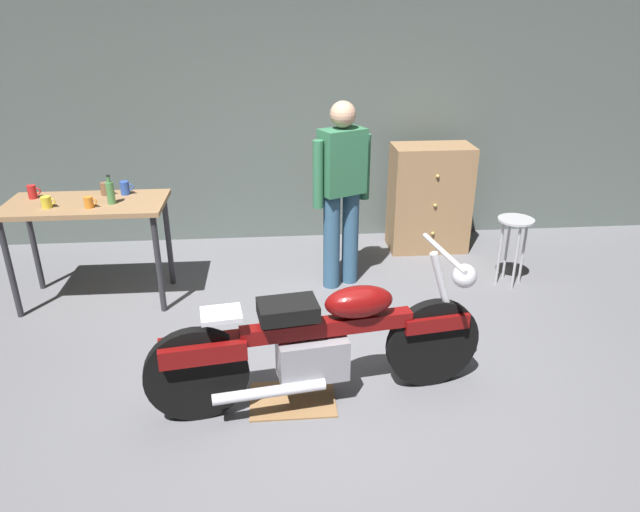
% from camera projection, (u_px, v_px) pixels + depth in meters
% --- Properties ---
extents(ground_plane, '(12.00, 12.00, 0.00)m').
position_uv_depth(ground_plane, '(333.00, 382.00, 3.98)').
color(ground_plane, slate).
extents(back_wall, '(8.00, 0.12, 3.10)m').
position_uv_depth(back_wall, '(306.00, 93.00, 5.90)').
color(back_wall, '#56605B').
rests_on(back_wall, ground_plane).
extents(workbench, '(1.30, 0.64, 0.90)m').
position_uv_depth(workbench, '(87.00, 215.00, 4.78)').
color(workbench, '#99724C').
rests_on(workbench, ground_plane).
extents(motorcycle, '(2.18, 0.69, 1.00)m').
position_uv_depth(motorcycle, '(323.00, 341.00, 3.63)').
color(motorcycle, black).
rests_on(motorcycle, ground_plane).
extents(person_standing, '(0.52, 0.36, 1.67)m').
position_uv_depth(person_standing, '(342.00, 188.00, 5.01)').
color(person_standing, '#335977').
rests_on(person_standing, ground_plane).
extents(shop_stool, '(0.32, 0.32, 0.64)m').
position_uv_depth(shop_stool, '(514.00, 234.00, 5.18)').
color(shop_stool, '#B2B2B7').
rests_on(shop_stool, ground_plane).
extents(wooden_dresser, '(0.80, 0.47, 1.10)m').
position_uv_depth(wooden_dresser, '(429.00, 198.00, 5.95)').
color(wooden_dresser, '#99724C').
rests_on(wooden_dresser, ground_plane).
extents(drip_tray, '(0.56, 0.40, 0.01)m').
position_uv_depth(drip_tray, '(293.00, 399.00, 3.80)').
color(drip_tray, olive).
rests_on(drip_tray, ground_plane).
extents(mug_brown_stoneware, '(0.11, 0.07, 0.11)m').
position_uv_depth(mug_brown_stoneware, '(105.00, 189.00, 4.89)').
color(mug_brown_stoneware, brown).
rests_on(mug_brown_stoneware, workbench).
extents(mug_orange_travel, '(0.10, 0.07, 0.09)m').
position_uv_depth(mug_orange_travel, '(89.00, 202.00, 4.59)').
color(mug_orange_travel, orange).
rests_on(mug_orange_travel, workbench).
extents(mug_red_diner, '(0.11, 0.07, 0.11)m').
position_uv_depth(mug_red_diner, '(32.00, 192.00, 4.80)').
color(mug_red_diner, red).
rests_on(mug_red_diner, workbench).
extents(mug_yellow_tall, '(0.11, 0.08, 0.09)m').
position_uv_depth(mug_yellow_tall, '(47.00, 202.00, 4.59)').
color(mug_yellow_tall, yellow).
rests_on(mug_yellow_tall, workbench).
extents(mug_blue_enamel, '(0.11, 0.08, 0.11)m').
position_uv_depth(mug_blue_enamel, '(125.00, 188.00, 4.90)').
color(mug_blue_enamel, '#2D51AD').
rests_on(mug_blue_enamel, workbench).
extents(bottle, '(0.06, 0.06, 0.24)m').
position_uv_depth(bottle, '(110.00, 192.00, 4.66)').
color(bottle, '#4C8C4C').
rests_on(bottle, workbench).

